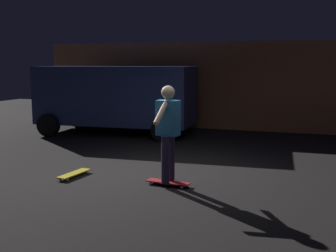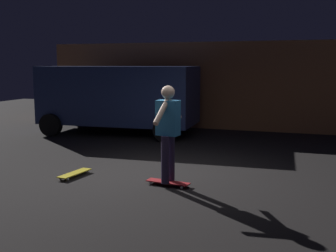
{
  "view_description": "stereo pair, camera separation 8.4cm",
  "coord_description": "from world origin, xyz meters",
  "px_view_note": "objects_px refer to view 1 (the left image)",
  "views": [
    {
      "loc": [
        2.52,
        -7.15,
        2.1
      ],
      "look_at": [
        0.32,
        -0.49,
        1.05
      ],
      "focal_mm": 44.48,
      "sensor_mm": 36.0,
      "label": 1
    },
    {
      "loc": [
        2.6,
        -7.12,
        2.1
      ],
      "look_at": [
        0.32,
        -0.49,
        1.05
      ],
      "focal_mm": 44.48,
      "sensor_mm": 36.0,
      "label": 2
    }
  ],
  "objects_px": {
    "skateboard_ridden": "(168,182)",
    "parked_van": "(116,95)",
    "skateboard_spare": "(74,174)",
    "skater": "(168,127)"
  },
  "relations": [
    {
      "from": "skateboard_ridden",
      "to": "parked_van",
      "type": "bearing_deg",
      "value": 124.16
    },
    {
      "from": "parked_van",
      "to": "skateboard_ridden",
      "type": "relative_size",
      "value": 5.89
    },
    {
      "from": "parked_van",
      "to": "skateboard_spare",
      "type": "relative_size",
      "value": 5.88
    },
    {
      "from": "parked_van",
      "to": "skater",
      "type": "height_order",
      "value": "parked_van"
    },
    {
      "from": "parked_van",
      "to": "skater",
      "type": "relative_size",
      "value": 2.82
    },
    {
      "from": "skateboard_spare",
      "to": "skateboard_ridden",
      "type": "bearing_deg",
      "value": 0.16
    },
    {
      "from": "parked_van",
      "to": "skateboard_spare",
      "type": "xyz_separation_m",
      "value": [
        1.35,
        -4.73,
        -1.11
      ]
    },
    {
      "from": "skateboard_spare",
      "to": "skater",
      "type": "xyz_separation_m",
      "value": [
        1.86,
        0.01,
        0.98
      ]
    },
    {
      "from": "parked_van",
      "to": "skateboard_spare",
      "type": "height_order",
      "value": "parked_van"
    },
    {
      "from": "parked_van",
      "to": "skateboard_ridden",
      "type": "distance_m",
      "value": 5.82
    }
  ]
}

